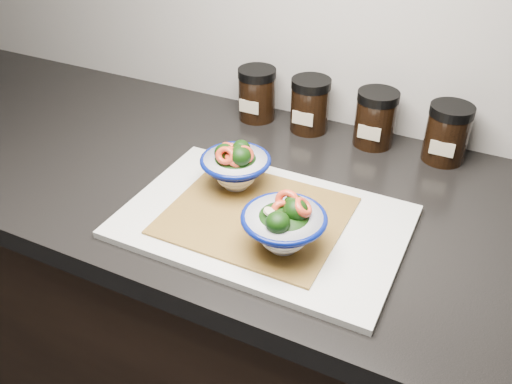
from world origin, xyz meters
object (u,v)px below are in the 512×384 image
at_px(spice_jar_d, 447,133).
at_px(cutting_board, 263,221).
at_px(bowl_right, 284,225).
at_px(spice_jar_a, 257,94).
at_px(bowl_left, 236,166).
at_px(spice_jar_c, 375,118).
at_px(spice_jar_b, 310,105).

bearing_deg(spice_jar_d, cutting_board, -123.14).
bearing_deg(bowl_right, cutting_board, 138.08).
bearing_deg(spice_jar_a, bowl_left, -70.89).
xyz_separation_m(cutting_board, bowl_right, (0.06, -0.05, 0.05)).
xyz_separation_m(spice_jar_c, spice_jar_d, (0.14, 0.00, 0.00)).
height_order(spice_jar_a, spice_jar_d, same).
distance_m(bowl_left, spice_jar_c, 0.32).
distance_m(cutting_board, spice_jar_d, 0.41).
height_order(bowl_left, spice_jar_c, spice_jar_c).
distance_m(cutting_board, spice_jar_b, 0.35).
bearing_deg(spice_jar_d, spice_jar_c, 180.00).
distance_m(bowl_right, spice_jar_c, 0.39).
bearing_deg(bowl_right, bowl_left, 141.19).
xyz_separation_m(bowl_right, spice_jar_b, (-0.12, 0.39, 0.00)).
distance_m(bowl_right, spice_jar_a, 0.46).
relative_size(bowl_left, bowl_right, 0.96).
relative_size(spice_jar_a, spice_jar_b, 1.00).
xyz_separation_m(spice_jar_a, spice_jar_d, (0.40, 0.00, 0.00)).
bearing_deg(bowl_right, spice_jar_c, 86.52).
bearing_deg(spice_jar_b, bowl_right, -73.65).
relative_size(spice_jar_b, spice_jar_c, 1.00).
xyz_separation_m(cutting_board, spice_jar_d, (0.22, 0.34, 0.05)).
height_order(bowl_left, spice_jar_b, spice_jar_b).
relative_size(spice_jar_c, spice_jar_d, 1.00).
distance_m(spice_jar_c, spice_jar_d, 0.14).
distance_m(bowl_right, spice_jar_d, 0.43).
bearing_deg(bowl_left, spice_jar_b, 84.73).
relative_size(bowl_right, spice_jar_d, 1.13).
bearing_deg(spice_jar_d, spice_jar_a, 180.00).
bearing_deg(spice_jar_a, spice_jar_d, 0.00).
distance_m(bowl_left, spice_jar_b, 0.28).
bearing_deg(spice_jar_d, spice_jar_b, 180.00).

